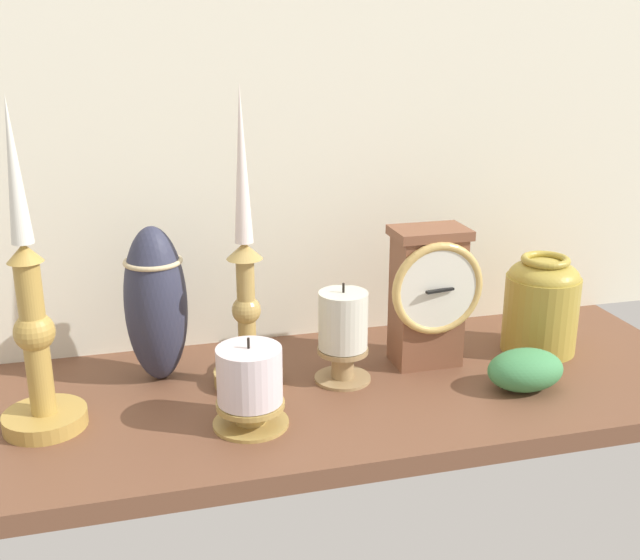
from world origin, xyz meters
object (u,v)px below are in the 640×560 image
(candlestick_tall_center, at_px, (246,296))
(tall_ceramic_vase, at_px, (156,303))
(candlestick_tall_left, at_px, (34,332))
(mantel_clock, at_px, (429,294))
(pillar_candle_near_clock, at_px, (343,332))
(brass_vase_jar, at_px, (541,302))
(pillar_candle_front, at_px, (250,386))

(candlestick_tall_center, height_order, tall_ceramic_vase, candlestick_tall_center)
(candlestick_tall_left, bearing_deg, mantel_clock, 5.97)
(mantel_clock, distance_m, pillar_candle_near_clock, 0.13)
(candlestick_tall_center, height_order, pillar_candle_near_clock, candlestick_tall_center)
(tall_ceramic_vase, bearing_deg, mantel_clock, -7.58)
(mantel_clock, bearing_deg, candlestick_tall_center, 179.70)
(brass_vase_jar, relative_size, pillar_candle_near_clock, 1.05)
(pillar_candle_near_clock, bearing_deg, candlestick_tall_left, -175.07)
(candlestick_tall_center, xyz_separation_m, brass_vase_jar, (0.40, 0.00, -0.05))
(pillar_candle_front, relative_size, pillar_candle_near_clock, 0.81)
(mantel_clock, relative_size, tall_ceramic_vase, 0.93)
(pillar_candle_near_clock, bearing_deg, candlestick_tall_center, 170.09)
(candlestick_tall_center, bearing_deg, pillar_candle_front, -98.32)
(candlestick_tall_left, xyz_separation_m, candlestick_tall_center, (0.24, 0.05, 0.00))
(candlestick_tall_left, xyz_separation_m, pillar_candle_near_clock, (0.35, 0.03, -0.05))
(brass_vase_jar, height_order, pillar_candle_near_clock, brass_vase_jar)
(brass_vase_jar, height_order, pillar_candle_front, brass_vase_jar)
(candlestick_tall_left, height_order, brass_vase_jar, candlestick_tall_left)
(mantel_clock, distance_m, pillar_candle_front, 0.28)
(pillar_candle_near_clock, xyz_separation_m, tall_ceramic_vase, (-0.22, 0.06, 0.04))
(tall_ceramic_vase, bearing_deg, candlestick_tall_left, -144.27)
(candlestick_tall_center, xyz_separation_m, tall_ceramic_vase, (-0.10, 0.04, -0.01))
(candlestick_tall_center, bearing_deg, candlestick_tall_left, -167.90)
(pillar_candle_front, bearing_deg, brass_vase_jar, 14.35)
(mantel_clock, xyz_separation_m, pillar_candle_front, (-0.25, -0.10, -0.05))
(mantel_clock, height_order, pillar_candle_near_clock, mantel_clock)
(candlestick_tall_left, relative_size, pillar_candle_front, 3.46)
(brass_vase_jar, height_order, tall_ceramic_vase, tall_ceramic_vase)
(pillar_candle_front, bearing_deg, pillar_candle_near_clock, 32.71)
(candlestick_tall_center, relative_size, brass_vase_jar, 2.73)
(mantel_clock, height_order, pillar_candle_front, mantel_clock)
(mantel_clock, bearing_deg, pillar_candle_near_clock, -170.99)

